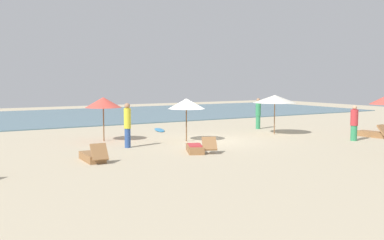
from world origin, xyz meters
TOP-DOWN VIEW (x-y plane):
  - ground_plane at (0.00, 0.00)m, footprint 60.00×60.00m
  - ocean_water at (0.00, 17.00)m, footprint 48.00×16.00m
  - umbrella_1 at (4.56, 0.38)m, footprint 2.30×2.30m
  - umbrella_2 at (-4.22, 2.52)m, footprint 1.71×1.71m
  - umbrella_3 at (-0.84, 0.47)m, footprint 1.75×1.75m
  - lounger_0 at (-2.13, -2.57)m, footprint 1.24×1.79m
  - lounger_1 at (8.18, -3.10)m, footprint 0.80×1.75m
  - lounger_3 at (-6.39, -2.34)m, footprint 0.66×1.69m
  - person_0 at (6.19, -3.50)m, footprint 0.46×0.46m
  - person_1 at (5.47, 2.88)m, footprint 0.43×0.43m
  - person_2 at (-4.04, 0.03)m, footprint 0.39×0.39m
  - surfboard at (0.06, 5.13)m, footprint 1.08×1.99m

SIDE VIEW (x-z plane):
  - ground_plane at x=0.00m, z-range 0.00..0.00m
  - ocean_water at x=0.00m, z-range 0.00..0.06m
  - surfboard at x=0.06m, z-range 0.00..0.07m
  - lounger_1 at x=8.18m, z-range -0.18..0.52m
  - lounger_3 at x=-6.39m, z-range -0.19..0.53m
  - lounger_0 at x=-2.13m, z-range -0.16..0.51m
  - person_0 at x=6.19m, z-range 0.00..1.71m
  - person_1 at x=5.47m, z-range 0.02..1.85m
  - person_2 at x=-4.04m, z-range 0.04..1.98m
  - umbrella_3 at x=-0.84m, z-range 0.78..2.82m
  - umbrella_2 at x=-4.22m, z-range 0.80..2.91m
  - umbrella_1 at x=4.56m, z-range 0.85..2.95m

